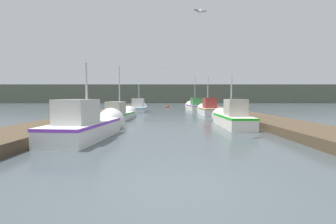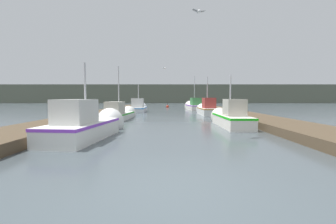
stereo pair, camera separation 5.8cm
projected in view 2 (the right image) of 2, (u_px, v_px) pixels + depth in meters
ground_plane at (173, 190)px, 3.99m from camera, size 200.00×200.00×0.00m
dock_left at (103, 114)px, 19.96m from camera, size 2.72×40.00×0.39m
dock_right at (236, 114)px, 19.93m from camera, size 2.72×40.00×0.39m
distant_shore_ridge at (169, 94)px, 74.50m from camera, size 120.00×16.00×5.55m
fishing_boat_0 at (90, 125)px, 9.38m from camera, size 2.08×5.14×3.45m
fishing_boat_1 at (230, 117)px, 13.14m from camera, size 1.34×5.16×3.24m
fishing_boat_2 at (120, 114)px, 17.00m from camera, size 1.75×5.91×4.38m
fishing_boat_3 at (207, 109)px, 21.82m from camera, size 1.56×4.99×4.01m
fishing_boat_4 at (139, 108)px, 26.62m from camera, size 1.78×5.34×3.69m
fishing_boat_5 at (194, 106)px, 30.96m from camera, size 2.22×6.12×5.05m
mooring_piling_0 at (114, 111)px, 18.34m from camera, size 0.28×0.28×1.08m
mooring_piling_1 at (201, 104)px, 32.36m from camera, size 0.24×0.24×1.32m
channel_buoy at (168, 107)px, 37.66m from camera, size 0.45×0.45×0.95m
seagull_lead at (165, 68)px, 24.88m from camera, size 0.53×0.39×0.12m
seagull_1 at (199, 11)px, 8.89m from camera, size 0.55×0.31×0.12m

